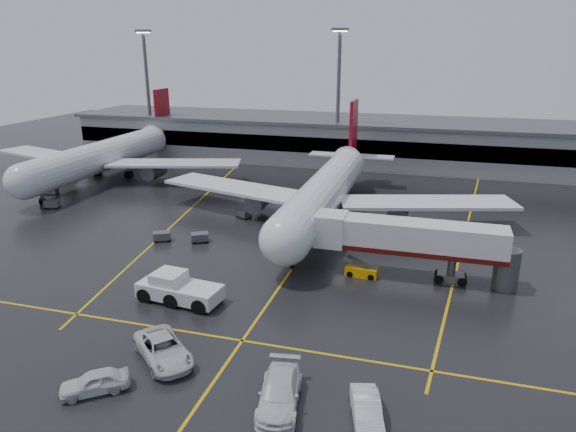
# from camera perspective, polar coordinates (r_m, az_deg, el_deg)

# --- Properties ---
(ground) EXTENTS (220.00, 220.00, 0.00)m
(ground) POSITION_cam_1_polar(r_m,az_deg,el_deg) (61.67, 2.31, -3.14)
(ground) COLOR black
(ground) RESTS_ON ground
(apron_line_centre) EXTENTS (0.25, 90.00, 0.02)m
(apron_line_centre) POSITION_cam_1_polar(r_m,az_deg,el_deg) (61.67, 2.31, -3.13)
(apron_line_centre) COLOR gold
(apron_line_centre) RESTS_ON ground
(apron_line_stop) EXTENTS (60.00, 0.25, 0.02)m
(apron_line_stop) POSITION_cam_1_polar(r_m,az_deg,el_deg) (42.79, -5.04, -13.45)
(apron_line_stop) COLOR gold
(apron_line_stop) RESTS_ON ground
(apron_line_left) EXTENTS (9.99, 69.35, 0.02)m
(apron_line_left) POSITION_cam_1_polar(r_m,az_deg,el_deg) (77.23, -10.40, 1.01)
(apron_line_left) COLOR gold
(apron_line_left) RESTS_ON ground
(apron_line_right) EXTENTS (7.57, 69.64, 0.02)m
(apron_line_right) POSITION_cam_1_polar(r_m,az_deg,el_deg) (69.67, 18.90, -1.59)
(apron_line_right) COLOR gold
(apron_line_right) RESTS_ON ground
(terminal) EXTENTS (122.00, 19.00, 8.60)m
(terminal) POSITION_cam_1_polar(r_m,az_deg,el_deg) (106.20, 8.66, 8.16)
(terminal) COLOR gray
(terminal) RESTS_ON ground
(light_mast_left) EXTENTS (3.00, 1.20, 25.45)m
(light_mast_left) POSITION_cam_1_polar(r_m,az_deg,el_deg) (114.32, -15.15, 13.59)
(light_mast_left) COLOR #595B60
(light_mast_left) RESTS_ON ground
(light_mast_mid) EXTENTS (3.00, 1.20, 25.45)m
(light_mast_mid) POSITION_cam_1_polar(r_m,az_deg,el_deg) (99.90, 5.54, 13.54)
(light_mast_mid) COLOR #595B60
(light_mast_mid) RESTS_ON ground
(main_airliner) EXTENTS (48.80, 45.60, 14.10)m
(main_airliner) POSITION_cam_1_polar(r_m,az_deg,el_deg) (69.35, 4.29, 2.92)
(main_airliner) COLOR silver
(main_airliner) RESTS_ON ground
(second_airliner) EXTENTS (48.80, 45.60, 14.10)m
(second_airliner) POSITION_cam_1_polar(r_m,az_deg,el_deg) (97.13, -19.24, 6.37)
(second_airliner) COLOR silver
(second_airliner) RESTS_ON ground
(jet_bridge) EXTENTS (19.90, 3.40, 6.05)m
(jet_bridge) POSITION_cam_1_polar(r_m,az_deg,el_deg) (53.17, 13.29, -2.66)
(jet_bridge) COLOR silver
(jet_bridge) RESTS_ON ground
(pushback_tractor) EXTENTS (8.08, 4.07, 2.79)m
(pushback_tractor) POSITION_cam_1_polar(r_m,az_deg,el_deg) (49.24, -11.99, -7.87)
(pushback_tractor) COLOR silver
(pushback_tractor) RESTS_ON ground
(belt_loader) EXTENTS (3.33, 1.72, 2.05)m
(belt_loader) POSITION_cam_1_polar(r_m,az_deg,el_deg) (53.84, 8.08, -6.01)
(belt_loader) COLOR #ECA106
(belt_loader) RESTS_ON ground
(service_van_a) EXTENTS (6.78, 6.52, 1.79)m
(service_van_a) POSITION_cam_1_polar(r_m,az_deg,el_deg) (40.99, -13.49, -14.03)
(service_van_a) COLOR silver
(service_van_a) RESTS_ON ground
(service_van_b) EXTENTS (3.63, 6.70, 1.84)m
(service_van_b) POSITION_cam_1_polar(r_m,az_deg,el_deg) (35.73, -0.92, -18.76)
(service_van_b) COLOR silver
(service_van_b) RESTS_ON ground
(service_van_c) EXTENTS (2.90, 5.12, 1.60)m
(service_van_c) POSITION_cam_1_polar(r_m,az_deg,el_deg) (34.82, 8.64, -20.39)
(service_van_c) COLOR white
(service_van_c) RESTS_ON ground
(service_van_d) EXTENTS (4.73, 4.20, 1.55)m
(service_van_d) POSITION_cam_1_polar(r_m,az_deg,el_deg) (39.12, -20.43, -16.67)
(service_van_d) COLOR silver
(service_van_d) RESTS_ON ground
(baggage_cart_a) EXTENTS (2.38, 2.10, 1.12)m
(baggage_cart_a) POSITION_cam_1_polar(r_m,az_deg,el_deg) (63.11, -9.64, -2.28)
(baggage_cart_a) COLOR #595B60
(baggage_cart_a) RESTS_ON ground
(baggage_cart_b) EXTENTS (2.37, 2.07, 1.12)m
(baggage_cart_b) POSITION_cam_1_polar(r_m,az_deg,el_deg) (64.40, -13.65, -2.12)
(baggage_cart_b) COLOR #595B60
(baggage_cart_b) RESTS_ON ground
(baggage_cart_c) EXTENTS (2.38, 2.12, 1.12)m
(baggage_cart_c) POSITION_cam_1_polar(r_m,az_deg,el_deg) (71.26, -4.89, 0.31)
(baggage_cart_c) COLOR #595B60
(baggage_cart_c) RESTS_ON ground
(baggage_cart_d) EXTENTS (2.25, 1.73, 1.12)m
(baggage_cart_d) POSITION_cam_1_polar(r_m,az_deg,el_deg) (90.33, -24.54, 2.56)
(baggage_cart_d) COLOR #595B60
(baggage_cart_d) RESTS_ON ground
(baggage_cart_e) EXTENTS (2.30, 1.84, 1.12)m
(baggage_cart_e) POSITION_cam_1_polar(r_m,az_deg,el_deg) (82.67, -24.44, 1.24)
(baggage_cart_e) COLOR #595B60
(baggage_cart_e) RESTS_ON ground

